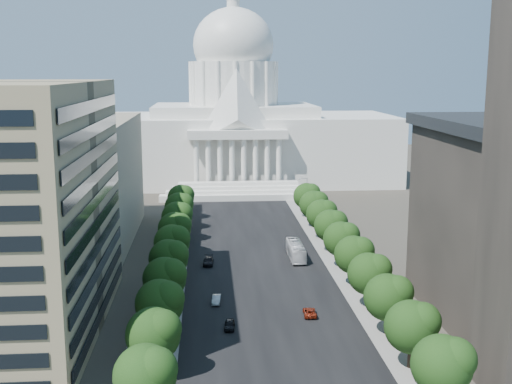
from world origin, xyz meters
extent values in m
cube|color=black|center=(0.00, 90.00, 0.00)|extent=(30.00, 260.00, 0.01)
cube|color=gray|center=(-19.00, 90.00, 0.00)|extent=(8.00, 260.00, 0.02)
cube|color=gray|center=(19.00, 90.00, 0.00)|extent=(8.00, 260.00, 0.02)
cube|color=white|center=(0.00, 185.00, 12.50)|extent=(120.00, 50.00, 25.00)
cube|color=white|center=(0.00, 185.00, 27.00)|extent=(60.00, 40.00, 4.00)
cube|color=white|center=(0.00, 158.00, 20.50)|extent=(34.00, 8.00, 3.00)
cylinder|color=white|center=(0.00, 185.00, 37.00)|extent=(32.00, 32.00, 16.00)
ellipsoid|color=white|center=(0.00, 185.00, 51.00)|extent=(30.00, 30.00, 27.60)
cylinder|color=white|center=(0.00, 185.00, 64.00)|extent=(4.80, 4.80, 7.00)
cube|color=gray|center=(-48.00, 100.00, 15.00)|extent=(38.00, 52.00, 30.00)
sphere|color=black|center=(-18.00, 12.00, 6.17)|extent=(7.60, 7.60, 7.60)
sphere|color=black|center=(-16.67, 11.24, 7.31)|extent=(5.32, 5.32, 5.32)
cylinder|color=#33261C|center=(-18.00, 24.00, 1.47)|extent=(0.56, 0.56, 2.94)
sphere|color=black|center=(-18.00, 24.00, 6.17)|extent=(7.60, 7.60, 7.60)
sphere|color=black|center=(-16.67, 23.24, 7.31)|extent=(5.32, 5.32, 5.32)
cylinder|color=#33261C|center=(-18.00, 36.00, 1.47)|extent=(0.56, 0.56, 2.94)
sphere|color=black|center=(-18.00, 36.00, 6.17)|extent=(7.60, 7.60, 7.60)
sphere|color=black|center=(-16.67, 35.24, 7.31)|extent=(5.32, 5.32, 5.32)
cylinder|color=#33261C|center=(-18.00, 48.00, 1.47)|extent=(0.56, 0.56, 2.94)
sphere|color=black|center=(-18.00, 48.00, 6.17)|extent=(7.60, 7.60, 7.60)
sphere|color=black|center=(-16.67, 47.24, 7.31)|extent=(5.32, 5.32, 5.32)
cylinder|color=#33261C|center=(-18.00, 60.00, 1.47)|extent=(0.56, 0.56, 2.94)
sphere|color=black|center=(-18.00, 60.00, 6.17)|extent=(7.60, 7.60, 7.60)
sphere|color=black|center=(-16.67, 59.24, 7.31)|extent=(5.32, 5.32, 5.32)
cylinder|color=#33261C|center=(-18.00, 72.00, 1.47)|extent=(0.56, 0.56, 2.94)
sphere|color=black|center=(-18.00, 72.00, 6.17)|extent=(7.60, 7.60, 7.60)
sphere|color=black|center=(-16.67, 71.24, 7.31)|extent=(5.32, 5.32, 5.32)
cylinder|color=#33261C|center=(-18.00, 84.00, 1.47)|extent=(0.56, 0.56, 2.94)
sphere|color=black|center=(-18.00, 84.00, 6.17)|extent=(7.60, 7.60, 7.60)
sphere|color=black|center=(-16.67, 83.24, 7.31)|extent=(5.32, 5.32, 5.32)
cylinder|color=#33261C|center=(-18.00, 96.00, 1.47)|extent=(0.56, 0.56, 2.94)
sphere|color=black|center=(-18.00, 96.00, 6.17)|extent=(7.60, 7.60, 7.60)
sphere|color=black|center=(-16.67, 95.24, 7.31)|extent=(5.32, 5.32, 5.32)
cylinder|color=#33261C|center=(-18.00, 108.00, 1.47)|extent=(0.56, 0.56, 2.94)
sphere|color=black|center=(-18.00, 108.00, 6.17)|extent=(7.60, 7.60, 7.60)
sphere|color=black|center=(-16.67, 107.24, 7.31)|extent=(5.32, 5.32, 5.32)
cylinder|color=#33261C|center=(-18.00, 120.00, 1.47)|extent=(0.56, 0.56, 2.94)
sphere|color=black|center=(-18.00, 120.00, 6.17)|extent=(7.60, 7.60, 7.60)
sphere|color=black|center=(-16.67, 119.24, 7.31)|extent=(5.32, 5.32, 5.32)
sphere|color=black|center=(18.00, 12.00, 6.17)|extent=(7.60, 7.60, 7.60)
sphere|color=black|center=(19.33, 11.24, 7.31)|extent=(5.32, 5.32, 5.32)
cylinder|color=#33261C|center=(18.00, 24.00, 1.47)|extent=(0.56, 0.56, 2.94)
sphere|color=black|center=(18.00, 24.00, 6.17)|extent=(7.60, 7.60, 7.60)
sphere|color=black|center=(19.33, 23.24, 7.31)|extent=(5.32, 5.32, 5.32)
cylinder|color=#33261C|center=(18.00, 36.00, 1.47)|extent=(0.56, 0.56, 2.94)
sphere|color=black|center=(18.00, 36.00, 6.17)|extent=(7.60, 7.60, 7.60)
sphere|color=black|center=(19.33, 35.24, 7.31)|extent=(5.32, 5.32, 5.32)
cylinder|color=#33261C|center=(18.00, 48.00, 1.47)|extent=(0.56, 0.56, 2.94)
sphere|color=black|center=(18.00, 48.00, 6.17)|extent=(7.60, 7.60, 7.60)
sphere|color=black|center=(19.33, 47.24, 7.31)|extent=(5.32, 5.32, 5.32)
cylinder|color=#33261C|center=(18.00, 60.00, 1.47)|extent=(0.56, 0.56, 2.94)
sphere|color=black|center=(18.00, 60.00, 6.17)|extent=(7.60, 7.60, 7.60)
sphere|color=black|center=(19.33, 59.24, 7.31)|extent=(5.32, 5.32, 5.32)
cylinder|color=#33261C|center=(18.00, 72.00, 1.47)|extent=(0.56, 0.56, 2.94)
sphere|color=black|center=(18.00, 72.00, 6.17)|extent=(7.60, 7.60, 7.60)
sphere|color=black|center=(19.33, 71.24, 7.31)|extent=(5.32, 5.32, 5.32)
cylinder|color=#33261C|center=(18.00, 84.00, 1.47)|extent=(0.56, 0.56, 2.94)
sphere|color=black|center=(18.00, 84.00, 6.17)|extent=(7.60, 7.60, 7.60)
sphere|color=black|center=(19.33, 83.24, 7.31)|extent=(5.32, 5.32, 5.32)
cylinder|color=#33261C|center=(18.00, 96.00, 1.47)|extent=(0.56, 0.56, 2.94)
sphere|color=black|center=(18.00, 96.00, 6.17)|extent=(7.60, 7.60, 7.60)
sphere|color=black|center=(19.33, 95.24, 7.31)|extent=(5.32, 5.32, 5.32)
cylinder|color=#33261C|center=(18.00, 108.00, 1.47)|extent=(0.56, 0.56, 2.94)
sphere|color=black|center=(18.00, 108.00, 6.17)|extent=(7.60, 7.60, 7.60)
sphere|color=black|center=(19.33, 107.24, 7.31)|extent=(5.32, 5.32, 5.32)
cylinder|color=#33261C|center=(18.00, 120.00, 1.47)|extent=(0.56, 0.56, 2.94)
sphere|color=black|center=(18.00, 120.00, 6.17)|extent=(7.60, 7.60, 7.60)
sphere|color=black|center=(19.33, 119.24, 7.31)|extent=(5.32, 5.32, 5.32)
cylinder|color=gray|center=(19.30, 10.00, 8.80)|extent=(2.40, 0.14, 0.14)
sphere|color=gray|center=(18.20, 10.00, 8.70)|extent=(0.44, 0.44, 0.44)
cylinder|color=gray|center=(20.50, 35.00, 4.50)|extent=(0.18, 0.18, 9.00)
cylinder|color=gray|center=(19.30, 35.00, 8.80)|extent=(2.40, 0.14, 0.14)
sphere|color=gray|center=(18.20, 35.00, 8.70)|extent=(0.44, 0.44, 0.44)
cylinder|color=gray|center=(20.50, 60.00, 4.50)|extent=(0.18, 0.18, 9.00)
cylinder|color=gray|center=(19.30, 60.00, 8.80)|extent=(2.40, 0.14, 0.14)
sphere|color=gray|center=(18.20, 60.00, 8.70)|extent=(0.44, 0.44, 0.44)
cylinder|color=gray|center=(20.50, 85.00, 4.50)|extent=(0.18, 0.18, 9.00)
cylinder|color=gray|center=(19.30, 85.00, 8.80)|extent=(2.40, 0.14, 0.14)
sphere|color=gray|center=(18.20, 85.00, 8.70)|extent=(0.44, 0.44, 0.44)
cylinder|color=gray|center=(20.50, 110.00, 4.50)|extent=(0.18, 0.18, 9.00)
cylinder|color=gray|center=(19.30, 110.00, 8.80)|extent=(2.40, 0.14, 0.14)
sphere|color=gray|center=(18.20, 110.00, 8.70)|extent=(0.44, 0.44, 0.44)
cylinder|color=gray|center=(20.50, 135.00, 4.50)|extent=(0.18, 0.18, 9.00)
cylinder|color=gray|center=(19.30, 135.00, 8.80)|extent=(2.40, 0.14, 0.14)
sphere|color=gray|center=(18.20, 135.00, 8.70)|extent=(0.44, 0.44, 0.44)
imported|color=black|center=(-7.03, 39.90, 0.70)|extent=(2.00, 4.21, 1.39)
imported|color=#A4A8AC|center=(-8.98, 51.90, 0.70)|extent=(1.87, 4.39, 1.41)
imported|color=maroon|center=(6.97, 44.55, 0.64)|extent=(2.33, 4.68, 1.27)
imported|color=black|center=(-10.39, 75.55, 0.78)|extent=(2.48, 5.51, 1.57)
imported|color=silver|center=(9.31, 79.09, 1.81)|extent=(3.07, 13.02, 3.63)
camera|label=1|loc=(-10.25, -59.17, 41.61)|focal=45.00mm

